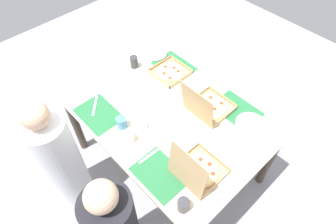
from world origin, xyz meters
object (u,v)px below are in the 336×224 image
at_px(pizza_box_corner_right, 197,170).
at_px(cup_dark, 122,122).
at_px(pizza_box_corner_left, 208,106).
at_px(cup_spare, 183,205).
at_px(pizza_box_edge_far, 170,72).
at_px(cup_clear_right, 129,137).
at_px(cup_red, 134,62).
at_px(plate_far_left, 155,53).
at_px(plate_middle, 251,125).
at_px(plate_far_right, 235,151).
at_px(condiment_bowl, 142,125).
at_px(diner_right_seat, 60,161).
at_px(plate_near_right, 140,102).

height_order(pizza_box_corner_right, cup_dark, pizza_box_corner_right).
xyz_separation_m(pizza_box_corner_right, pizza_box_corner_left, (0.32, -0.46, 0.00)).
height_order(pizza_box_corner_left, cup_spare, pizza_box_corner_left).
distance_m(pizza_box_edge_far, cup_clear_right, 0.77).
bearing_deg(cup_red, plate_far_left, -89.07).
bearing_deg(plate_middle, pizza_box_edge_far, 3.08).
bearing_deg(plate_far_right, cup_dark, 31.70).
relative_size(pizza_box_corner_right, plate_far_right, 1.50).
distance_m(cup_spare, cup_clear_right, 0.62).
xyz_separation_m(cup_clear_right, condiment_bowl, (0.04, -0.15, -0.02)).
relative_size(cup_red, condiment_bowl, 1.27).
distance_m(plate_far_right, plate_far_left, 1.21).
height_order(pizza_box_corner_right, condiment_bowl, pizza_box_corner_right).
distance_m(pizza_box_edge_far, cup_red, 0.33).
height_order(pizza_box_corner_left, cup_clear_right, pizza_box_corner_left).
distance_m(pizza_box_edge_far, diner_right_seat, 1.16).
bearing_deg(cup_red, condiment_bowl, 145.83).
bearing_deg(pizza_box_corner_left, plate_far_left, -11.46).
xyz_separation_m(pizza_box_edge_far, plate_near_right, (-0.08, 0.42, -0.00)).
height_order(cup_spare, cup_dark, same).
distance_m(plate_middle, cup_red, 1.13).
bearing_deg(plate_near_right, cup_dark, 110.49).
xyz_separation_m(pizza_box_corner_right, cup_clear_right, (0.51, 0.15, -0.01)).
relative_size(cup_dark, diner_right_seat, 0.08).
distance_m(plate_near_right, cup_dark, 0.26).
relative_size(plate_far_right, cup_dark, 2.35).
distance_m(pizza_box_corner_right, diner_right_seat, 1.09).
bearing_deg(plate_near_right, condiment_bowl, 145.04).
xyz_separation_m(plate_far_left, cup_clear_right, (-0.60, 0.77, 0.03)).
bearing_deg(plate_near_right, cup_spare, 157.18).
bearing_deg(cup_spare, plate_far_left, -34.98).
relative_size(cup_clear_right, cup_red, 0.80).
relative_size(pizza_box_corner_right, pizza_box_edge_far, 1.16).
distance_m(plate_middle, plate_far_right, 0.27).
bearing_deg(cup_spare, cup_clear_right, -6.92).
bearing_deg(pizza_box_corner_left, plate_middle, -157.83).
xyz_separation_m(cup_dark, diner_right_seat, (0.22, 0.47, -0.28)).
height_order(pizza_box_corner_right, cup_clear_right, pizza_box_corner_right).
relative_size(pizza_box_corner_right, condiment_bowl, 3.89).
relative_size(plate_far_left, diner_right_seat, 0.18).
bearing_deg(cup_red, diner_right_seat, 103.81).
height_order(pizza_box_edge_far, cup_red, cup_red).
xyz_separation_m(pizza_box_corner_right, plate_far_right, (-0.07, -0.33, -0.04)).
bearing_deg(plate_near_right, cup_clear_right, 129.10).
bearing_deg(plate_far_right, cup_clear_right, 39.56).
xyz_separation_m(cup_clear_right, cup_red, (0.59, -0.52, 0.01)).
bearing_deg(cup_spare, pizza_box_corner_left, -58.58).
height_order(pizza_box_edge_far, plate_near_right, pizza_box_edge_far).
relative_size(pizza_box_corner_left, plate_middle, 1.52).
xyz_separation_m(pizza_box_corner_right, cup_spare, (-0.10, 0.23, -0.00)).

